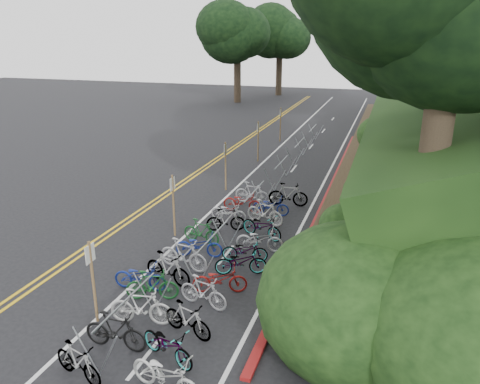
# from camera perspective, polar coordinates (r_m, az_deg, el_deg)

# --- Properties ---
(ground) EXTENTS (120.00, 120.00, 0.00)m
(ground) POSITION_cam_1_polar(r_m,az_deg,el_deg) (15.29, -18.29, -12.04)
(ground) COLOR black
(ground) RESTS_ON ground
(road_markings) EXTENTS (7.47, 80.00, 0.01)m
(road_markings) POSITION_cam_1_polar(r_m,az_deg,el_deg) (23.13, -2.42, -0.41)
(road_markings) COLOR gold
(road_markings) RESTS_ON ground
(red_curb) EXTENTS (0.25, 28.00, 0.10)m
(red_curb) POSITION_cam_1_polar(r_m,az_deg,el_deg) (23.74, 10.75, -0.10)
(red_curb) COLOR maroon
(red_curb) RESTS_ON ground
(embankment) EXTENTS (14.30, 48.14, 9.11)m
(embankment) POSITION_cam_1_polar(r_m,az_deg,el_deg) (30.19, 26.80, 7.17)
(embankment) COLOR black
(embankment) RESTS_ON ground
(bike_rack_front) EXTENTS (1.19, 2.90, 1.26)m
(bike_rack_front) POSITION_cam_1_polar(r_m,az_deg,el_deg) (12.53, -13.60, -14.01)
(bike_rack_front) COLOR gray
(bike_rack_front) RESTS_ON ground
(bike_racks_rest) EXTENTS (1.14, 23.00, 1.17)m
(bike_racks_rest) POSITION_cam_1_polar(r_m,az_deg,el_deg) (24.89, 5.01, 2.97)
(bike_racks_rest) COLOR gray
(bike_racks_rest) RESTS_ON ground
(signpost_near) EXTENTS (0.08, 0.40, 2.42)m
(signpost_near) POSITION_cam_1_polar(r_m,az_deg,el_deg) (13.37, -17.53, -9.81)
(signpost_near) COLOR brown
(signpost_near) RESTS_ON ground
(signposts_rest) EXTENTS (0.08, 18.40, 2.50)m
(signposts_rest) POSITION_cam_1_polar(r_m,az_deg,el_deg) (26.28, 0.43, 5.19)
(signposts_rest) COLOR brown
(signposts_rest) RESTS_ON ground
(bike_front) EXTENTS (0.76, 1.76, 0.90)m
(bike_front) POSITION_cam_1_polar(r_m,az_deg,el_deg) (15.04, -12.07, -10.02)
(bike_front) COLOR navy
(bike_front) RESTS_ON ground
(bike_valet) EXTENTS (3.18, 14.53, 1.10)m
(bike_valet) POSITION_cam_1_polar(r_m,az_deg,el_deg) (16.25, -2.68, -7.18)
(bike_valet) COLOR slate
(bike_valet) RESTS_ON ground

